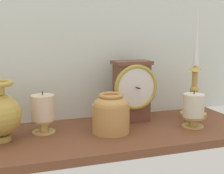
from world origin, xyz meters
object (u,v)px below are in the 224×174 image
brass_vase_jar (111,113)px  brass_vase_bulbous (0,114)px  pillar_candle_near_clock (193,109)px  candlestick_tall_left (195,84)px  pillar_candle_front (43,111)px  mantel_clock (132,90)px

brass_vase_jar → brass_vase_bulbous: bearing=175.3°
pillar_candle_near_clock → candlestick_tall_left: bearing=56.5°
pillar_candle_front → pillar_candle_near_clock: 47.93cm
candlestick_tall_left → brass_vase_jar: candlestick_tall_left is taller
mantel_clock → brass_vase_jar: 15.64cm
brass_vase_bulbous → pillar_candle_near_clock: 59.57cm
candlestick_tall_left → pillar_candle_near_clock: 13.41cm
candlestick_tall_left → brass_vase_bulbous: size_ratio=2.28×
pillar_candle_near_clock → mantel_clock: bearing=140.7°
pillar_candle_front → pillar_candle_near_clock: bearing=-11.7°
brass_vase_bulbous → brass_vase_jar: size_ratio=1.42×
brass_vase_bulbous → pillar_candle_near_clock: (59.25, -5.83, -2.04)cm
mantel_clock → pillar_candle_near_clock: bearing=-39.3°
pillar_candle_front → brass_vase_jar: bearing=-18.2°
brass_vase_bulbous → pillar_candle_near_clock: size_ratio=1.43×
mantel_clock → brass_vase_jar: (-11.10, -9.97, -4.67)cm
brass_vase_bulbous → pillar_candle_near_clock: brass_vase_bulbous is taller
pillar_candle_near_clock → pillar_candle_front: bearing=168.3°
brass_vase_jar → pillar_candle_front: size_ratio=0.95×
brass_vase_bulbous → pillar_candle_near_clock: bearing=-5.6°
candlestick_tall_left → pillar_candle_front: bearing=-179.8°
candlestick_tall_left → pillar_candle_front: candlestick_tall_left is taller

